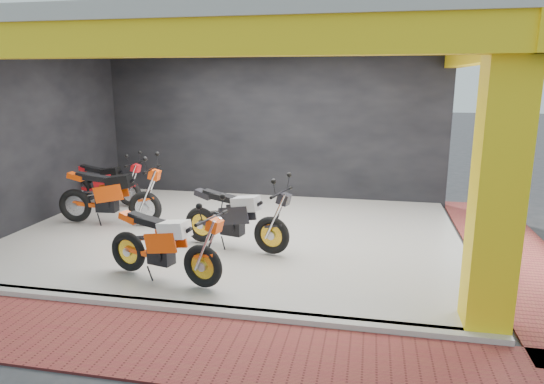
% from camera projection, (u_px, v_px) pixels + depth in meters
% --- Properties ---
extents(ground, '(80.00, 80.00, 0.00)m').
position_uv_depth(ground, '(200.00, 279.00, 7.10)').
color(ground, '#2D2D30').
rests_on(ground, ground).
extents(showroom_floor, '(8.00, 6.00, 0.10)m').
position_uv_depth(showroom_floor, '(236.00, 234.00, 9.00)').
color(showroom_floor, beige).
rests_on(showroom_floor, ground).
extents(showroom_ceiling, '(8.40, 6.40, 0.20)m').
position_uv_depth(showroom_ceiling, '(233.00, 35.00, 8.20)').
color(showroom_ceiling, beige).
rests_on(showroom_ceiling, corner_column).
extents(back_wall, '(8.20, 0.20, 3.50)m').
position_uv_depth(back_wall, '(270.00, 127.00, 11.57)').
color(back_wall, black).
rests_on(back_wall, ground).
extents(left_wall, '(0.20, 6.20, 3.50)m').
position_uv_depth(left_wall, '(32.00, 138.00, 9.42)').
color(left_wall, black).
rests_on(left_wall, ground).
extents(corner_column, '(0.50, 0.50, 3.50)m').
position_uv_depth(corner_column, '(498.00, 184.00, 5.26)').
color(corner_column, yellow).
rests_on(corner_column, ground).
extents(header_beam_front, '(8.40, 0.30, 0.40)m').
position_uv_depth(header_beam_front, '(159.00, 39.00, 5.40)').
color(header_beam_front, yellow).
rests_on(header_beam_front, corner_column).
extents(header_beam_right, '(0.30, 6.40, 0.40)m').
position_uv_depth(header_beam_right, '(482.00, 50.00, 7.48)').
color(header_beam_right, yellow).
rests_on(header_beam_right, corner_column).
extents(floor_kerb, '(8.00, 0.20, 0.10)m').
position_uv_depth(floor_kerb, '(172.00, 307.00, 6.12)').
color(floor_kerb, beige).
rests_on(floor_kerb, ground).
extents(paver_front, '(9.00, 1.40, 0.03)m').
position_uv_depth(paver_front, '(144.00, 342.00, 5.38)').
color(paver_front, maroon).
rests_on(paver_front, ground).
extents(paver_right, '(1.40, 7.00, 0.03)m').
position_uv_depth(paver_right, '(514.00, 254.00, 8.07)').
color(paver_right, maroon).
rests_on(paver_right, ground).
extents(moto_hero, '(2.11, 1.21, 1.22)m').
position_uv_depth(moto_hero, '(202.00, 246.00, 6.42)').
color(moto_hero, '#FF4A0A').
rests_on(moto_hero, showroom_floor).
extents(moto_row_a, '(2.19, 1.25, 1.26)m').
position_uv_depth(moto_row_a, '(272.00, 217.00, 7.66)').
color(moto_row_a, black).
rests_on(moto_row_a, showroom_floor).
extents(moto_row_b, '(2.25, 0.97, 1.34)m').
position_uv_depth(moto_row_b, '(144.00, 192.00, 9.21)').
color(moto_row_b, '#E54309').
rests_on(moto_row_b, showroom_floor).
extents(moto_row_d, '(1.97, 0.84, 1.18)m').
position_uv_depth(moto_row_d, '(129.00, 181.00, 10.62)').
color(moto_row_d, red).
rests_on(moto_row_d, showroom_floor).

